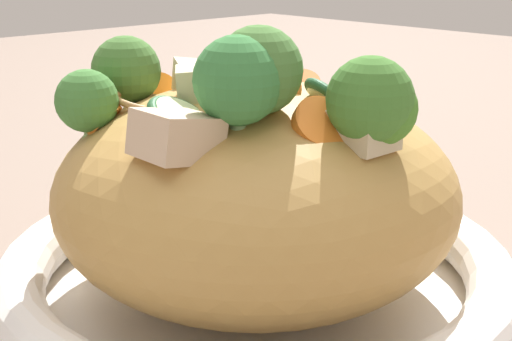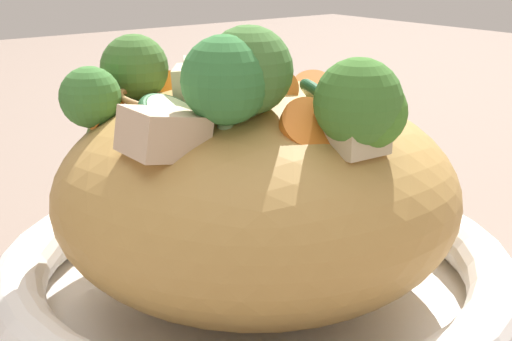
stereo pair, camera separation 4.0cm
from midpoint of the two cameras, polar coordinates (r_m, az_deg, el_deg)
ground_plane at (r=0.45m, az=-2.65°, el=-12.48°), size 3.00×3.00×0.00m
serving_bowl at (r=0.43m, az=-2.71°, el=-9.22°), size 0.32×0.32×0.06m
noodle_heap at (r=0.41m, az=-2.84°, el=-1.75°), size 0.24×0.24×0.13m
broccoli_florets at (r=0.36m, az=-4.61°, el=6.92°), size 0.22×0.13×0.08m
carrot_coins at (r=0.40m, az=-4.90°, el=5.96°), size 0.18×0.17×0.04m
zucchini_slices at (r=0.35m, az=-3.10°, el=5.01°), size 0.09×0.12×0.03m
chicken_chunks at (r=0.36m, az=-6.23°, el=5.10°), size 0.17×0.11×0.04m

